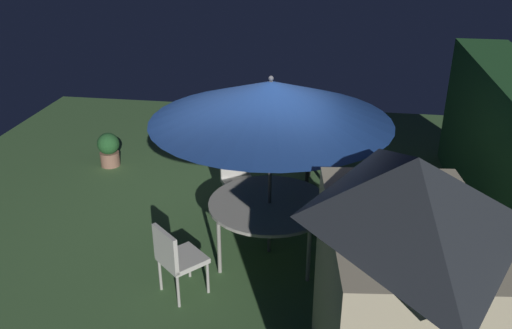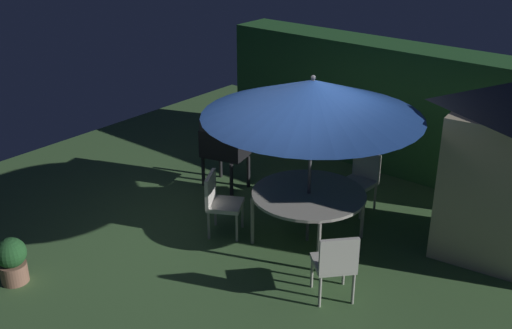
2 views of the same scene
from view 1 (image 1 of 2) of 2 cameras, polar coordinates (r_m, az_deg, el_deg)
ground_plane at (r=7.56m, az=-1.23°, el=-7.27°), size 11.00×11.00×0.00m
garden_shed at (r=4.59m, az=15.06°, el=-13.25°), size 2.04×1.49×2.47m
patio_table at (r=6.82m, az=1.45°, el=-4.37°), size 1.56×1.56×0.74m
patio_umbrella at (r=6.26m, az=1.59°, el=6.76°), size 2.87×2.87×2.38m
bbq_grill at (r=8.57m, az=7.14°, el=2.90°), size 0.81×0.67×1.20m
chair_near_shed at (r=6.23m, az=-8.51°, el=-9.65°), size 0.65×0.65×0.90m
chair_far_side at (r=6.84m, az=12.35°, el=-6.60°), size 0.48×0.49×0.90m
chair_toward_hedge at (r=7.94m, az=-1.92°, el=-1.33°), size 0.63×0.63×0.90m
potted_plant_by_shed at (r=9.76m, az=-15.37°, el=1.63°), size 0.38×0.38×0.61m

